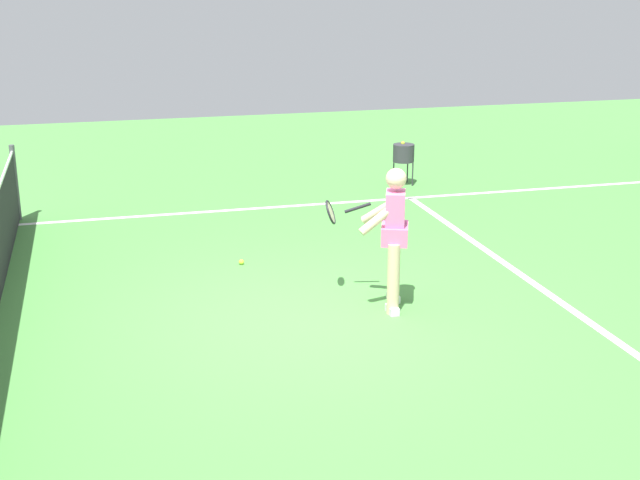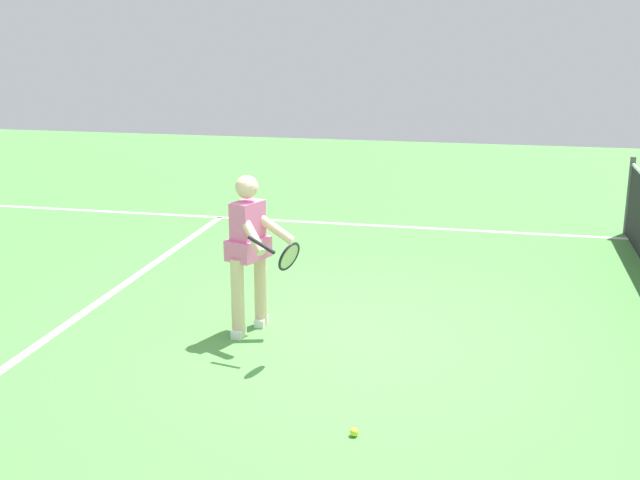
% 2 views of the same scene
% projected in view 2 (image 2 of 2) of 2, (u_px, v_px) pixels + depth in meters
% --- Properties ---
extents(ground_plane, '(26.48, 26.48, 0.00)m').
position_uv_depth(ground_plane, '(348.00, 338.00, 7.69)').
color(ground_plane, '#4C9342').
extents(service_line_marking, '(8.83, 0.10, 0.01)m').
position_uv_depth(service_line_marking, '(79.00, 316.00, 8.26)').
color(service_line_marking, white).
rests_on(service_line_marking, ground).
extents(sideline_left_marking, '(0.10, 18.37, 0.01)m').
position_uv_depth(sideline_left_marking, '(401.00, 227.00, 11.85)').
color(sideline_left_marking, white).
rests_on(sideline_left_marking, ground).
extents(tennis_player, '(1.00, 0.86, 1.55)m').
position_uv_depth(tennis_player, '(250.00, 248.00, 7.62)').
color(tennis_player, beige).
rests_on(tennis_player, ground).
extents(tennis_ball_mid, '(0.07, 0.07, 0.07)m').
position_uv_depth(tennis_ball_mid, '(354.00, 432.00, 5.85)').
color(tennis_ball_mid, '#D1E533').
rests_on(tennis_ball_mid, ground).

